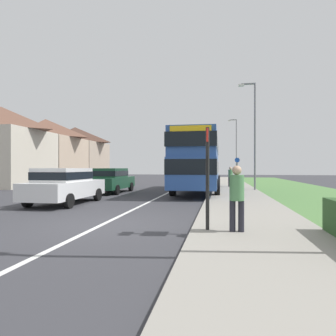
{
  "coord_description": "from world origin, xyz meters",
  "views": [
    {
      "loc": [
        3.31,
        -8.05,
        1.63
      ],
      "look_at": [
        0.76,
        6.54,
        1.6
      ],
      "focal_mm": 32.07,
      "sensor_mm": 36.0,
      "label": 1
    }
  ],
  "objects_px": {
    "double_decker_bus": "(199,160)",
    "parked_car_white": "(65,184)",
    "cycle_route_sign": "(237,170)",
    "parked_car_dark_green": "(111,179)",
    "street_lamp_mid": "(253,129)",
    "street_lamp_far": "(236,145)",
    "pedestrian_at_stop": "(237,195)",
    "bus_stop_sign": "(208,171)",
    "pedestrian_walking_away": "(230,176)"
  },
  "relations": [
    {
      "from": "pedestrian_at_stop",
      "to": "street_lamp_far",
      "type": "height_order",
      "value": "street_lamp_far"
    },
    {
      "from": "parked_car_white",
      "to": "pedestrian_at_stop",
      "type": "height_order",
      "value": "pedestrian_at_stop"
    },
    {
      "from": "street_lamp_mid",
      "to": "street_lamp_far",
      "type": "bearing_deg",
      "value": 90.59
    },
    {
      "from": "double_decker_bus",
      "to": "pedestrian_walking_away",
      "type": "height_order",
      "value": "double_decker_bus"
    },
    {
      "from": "street_lamp_far",
      "to": "pedestrian_at_stop",
      "type": "bearing_deg",
      "value": -92.76
    },
    {
      "from": "parked_car_dark_green",
      "to": "pedestrian_at_stop",
      "type": "relative_size",
      "value": 2.75
    },
    {
      "from": "double_decker_bus",
      "to": "street_lamp_mid",
      "type": "height_order",
      "value": "street_lamp_mid"
    },
    {
      "from": "bus_stop_sign",
      "to": "parked_car_white",
      "type": "bearing_deg",
      "value": 142.42
    },
    {
      "from": "parked_car_dark_green",
      "to": "parked_car_white",
      "type": "bearing_deg",
      "value": -89.27
    },
    {
      "from": "double_decker_bus",
      "to": "parked_car_white",
      "type": "distance_m",
      "value": 9.41
    },
    {
      "from": "parked_car_dark_green",
      "to": "street_lamp_far",
      "type": "height_order",
      "value": "street_lamp_far"
    },
    {
      "from": "bus_stop_sign",
      "to": "street_lamp_far",
      "type": "bearing_deg",
      "value": 86.04
    },
    {
      "from": "street_lamp_far",
      "to": "street_lamp_mid",
      "type": "bearing_deg",
      "value": -89.41
    },
    {
      "from": "double_decker_bus",
      "to": "parked_car_white",
      "type": "relative_size",
      "value": 2.5
    },
    {
      "from": "pedestrian_at_stop",
      "to": "cycle_route_sign",
      "type": "bearing_deg",
      "value": 86.87
    },
    {
      "from": "double_decker_bus",
      "to": "street_lamp_far",
      "type": "relative_size",
      "value": 1.43
    },
    {
      "from": "street_lamp_mid",
      "to": "street_lamp_far",
      "type": "height_order",
      "value": "street_lamp_far"
    },
    {
      "from": "double_decker_bus",
      "to": "cycle_route_sign",
      "type": "relative_size",
      "value": 4.51
    },
    {
      "from": "pedestrian_at_stop",
      "to": "parked_car_white",
      "type": "bearing_deg",
      "value": 144.51
    },
    {
      "from": "parked_car_dark_green",
      "to": "street_lamp_far",
      "type": "distance_m",
      "value": 24.15
    },
    {
      "from": "cycle_route_sign",
      "to": "parked_car_white",
      "type": "bearing_deg",
      "value": -118.18
    },
    {
      "from": "pedestrian_at_stop",
      "to": "bus_stop_sign",
      "type": "xyz_separation_m",
      "value": [
        -0.69,
        0.12,
        0.56
      ]
    },
    {
      "from": "pedestrian_at_stop",
      "to": "street_lamp_mid",
      "type": "bearing_deg",
      "value": 82.46
    },
    {
      "from": "pedestrian_walking_away",
      "to": "street_lamp_mid",
      "type": "xyz_separation_m",
      "value": [
        1.4,
        -3.17,
        3.23
      ]
    },
    {
      "from": "double_decker_bus",
      "to": "street_lamp_mid",
      "type": "relative_size",
      "value": 1.55
    },
    {
      "from": "double_decker_bus",
      "to": "cycle_route_sign",
      "type": "bearing_deg",
      "value": 69.78
    },
    {
      "from": "street_lamp_mid",
      "to": "pedestrian_walking_away",
      "type": "bearing_deg",
      "value": 113.77
    },
    {
      "from": "pedestrian_walking_away",
      "to": "cycle_route_sign",
      "type": "bearing_deg",
      "value": 79.42
    },
    {
      "from": "parked_car_dark_green",
      "to": "cycle_route_sign",
      "type": "height_order",
      "value": "cycle_route_sign"
    },
    {
      "from": "double_decker_bus",
      "to": "street_lamp_far",
      "type": "xyz_separation_m",
      "value": [
        3.4,
        20.51,
        2.4
      ]
    },
    {
      "from": "cycle_route_sign",
      "to": "street_lamp_mid",
      "type": "height_order",
      "value": "street_lamp_mid"
    },
    {
      "from": "parked_car_white",
      "to": "bus_stop_sign",
      "type": "distance_m",
      "value": 8.24
    },
    {
      "from": "double_decker_bus",
      "to": "bus_stop_sign",
      "type": "distance_m",
      "value": 12.67
    },
    {
      "from": "street_lamp_mid",
      "to": "double_decker_bus",
      "type": "bearing_deg",
      "value": -166.03
    },
    {
      "from": "parked_car_white",
      "to": "bus_stop_sign",
      "type": "relative_size",
      "value": 1.75
    },
    {
      "from": "parked_car_white",
      "to": "cycle_route_sign",
      "type": "xyz_separation_m",
      "value": [
        8.33,
        15.55,
        0.54
      ]
    },
    {
      "from": "bus_stop_sign",
      "to": "cycle_route_sign",
      "type": "relative_size",
      "value": 1.03
    },
    {
      "from": "pedestrian_at_stop",
      "to": "cycle_route_sign",
      "type": "height_order",
      "value": "cycle_route_sign"
    },
    {
      "from": "parked_car_white",
      "to": "parked_car_dark_green",
      "type": "xyz_separation_m",
      "value": [
        -0.08,
        5.95,
        -0.01
      ]
    },
    {
      "from": "parked_car_white",
      "to": "street_lamp_far",
      "type": "distance_m",
      "value": 29.68
    },
    {
      "from": "double_decker_bus",
      "to": "parked_car_white",
      "type": "height_order",
      "value": "double_decker_bus"
    },
    {
      "from": "double_decker_bus",
      "to": "street_lamp_far",
      "type": "bearing_deg",
      "value": 80.59
    },
    {
      "from": "bus_stop_sign",
      "to": "double_decker_bus",
      "type": "bearing_deg",
      "value": 95.03
    },
    {
      "from": "bus_stop_sign",
      "to": "street_lamp_far",
      "type": "height_order",
      "value": "street_lamp_far"
    },
    {
      "from": "parked_car_dark_green",
      "to": "street_lamp_mid",
      "type": "distance_m",
      "value": 10.0
    },
    {
      "from": "bus_stop_sign",
      "to": "street_lamp_mid",
      "type": "bearing_deg",
      "value": 79.55
    },
    {
      "from": "pedestrian_walking_away",
      "to": "bus_stop_sign",
      "type": "xyz_separation_m",
      "value": [
        -1.09,
        -16.68,
        0.56
      ]
    },
    {
      "from": "double_decker_bus",
      "to": "parked_car_white",
      "type": "xyz_separation_m",
      "value": [
        -5.4,
        -7.59,
        -1.26
      ]
    },
    {
      "from": "parked_car_dark_green",
      "to": "pedestrian_walking_away",
      "type": "height_order",
      "value": "pedestrian_walking_away"
    },
    {
      "from": "cycle_route_sign",
      "to": "pedestrian_walking_away",
      "type": "bearing_deg",
      "value": -100.58
    }
  ]
}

